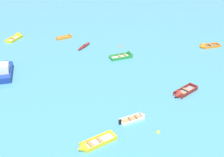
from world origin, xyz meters
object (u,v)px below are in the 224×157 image
(rowboat_yellow_cluster_inner, at_px, (18,37))
(motor_launch_deep_blue_distant_center, at_px, (5,70))
(mooring_buoy_near_foreground, at_px, (121,47))
(mooring_buoy_outer_edge, at_px, (158,132))
(rowboat_yellow_far_left, at_px, (89,146))
(rowboat_green_outer_right, at_px, (127,56))
(rowboat_orange_near_camera, at_px, (68,37))
(rowboat_maroon_center, at_px, (181,94))
(kayak_maroon_back_row_right, at_px, (84,46))
(rowboat_white_back_row_center, at_px, (138,117))
(rowboat_orange_outer_left, at_px, (205,46))

(rowboat_yellow_cluster_inner, bearing_deg, motor_launch_deep_blue_distant_center, -79.89)
(mooring_buoy_near_foreground, bearing_deg, mooring_buoy_outer_edge, -81.81)
(rowboat_yellow_far_left, bearing_deg, rowboat_green_outer_right, 78.09)
(rowboat_orange_near_camera, bearing_deg, rowboat_yellow_cluster_inner, -179.56)
(rowboat_green_outer_right, xyz_separation_m, mooring_buoy_outer_edge, (2.18, -16.52, -0.18))
(rowboat_green_outer_right, distance_m, mooring_buoy_near_foreground, 3.88)
(mooring_buoy_outer_edge, bearing_deg, rowboat_maroon_center, 62.35)
(kayak_maroon_back_row_right, bearing_deg, rowboat_white_back_row_center, -69.39)
(rowboat_green_outer_right, height_order, rowboat_yellow_cluster_inner, rowboat_green_outer_right)
(rowboat_yellow_cluster_inner, height_order, mooring_buoy_near_foreground, rowboat_yellow_cluster_inner)
(rowboat_maroon_center, xyz_separation_m, rowboat_yellow_cluster_inner, (-23.04, 17.71, -0.02))
(rowboat_yellow_cluster_inner, bearing_deg, rowboat_green_outer_right, -23.34)
(kayak_maroon_back_row_right, distance_m, rowboat_orange_outer_left, 18.25)
(rowboat_maroon_center, distance_m, rowboat_green_outer_right, 11.55)
(rowboat_orange_near_camera, relative_size, motor_launch_deep_blue_distant_center, 0.49)
(rowboat_orange_near_camera, xyz_separation_m, rowboat_yellow_cluster_inner, (-8.15, -0.06, 0.03))
(rowboat_yellow_far_left, bearing_deg, motor_launch_deep_blue_distant_center, 130.46)
(mooring_buoy_near_foreground, bearing_deg, rowboat_orange_near_camera, 156.13)
(rowboat_white_back_row_center, height_order, mooring_buoy_near_foreground, rowboat_white_back_row_center)
(rowboat_orange_near_camera, bearing_deg, rowboat_green_outer_right, -39.10)
(rowboat_maroon_center, distance_m, mooring_buoy_near_foreground, 15.30)
(rowboat_green_outer_right, distance_m, rowboat_yellow_cluster_inner, 19.09)
(kayak_maroon_back_row_right, bearing_deg, rowboat_green_outer_right, -29.68)
(rowboat_yellow_far_left, relative_size, mooring_buoy_near_foreground, 9.34)
(rowboat_yellow_far_left, bearing_deg, kayak_maroon_back_row_right, 96.27)
(rowboat_orange_near_camera, distance_m, rowboat_white_back_row_center, 24.18)
(rowboat_orange_near_camera, xyz_separation_m, rowboat_yellow_far_left, (5.48, -26.11, 0.02))
(rowboat_yellow_far_left, distance_m, rowboat_yellow_cluster_inner, 29.40)
(rowboat_orange_near_camera, bearing_deg, rowboat_maroon_center, -50.04)
(rowboat_yellow_far_left, xyz_separation_m, rowboat_orange_outer_left, (15.82, 22.02, -0.01))
(rowboat_maroon_center, relative_size, rowboat_orange_outer_left, 0.93)
(motor_launch_deep_blue_distant_center, distance_m, rowboat_orange_outer_left, 28.54)
(rowboat_green_outer_right, bearing_deg, rowboat_yellow_cluster_inner, 156.66)
(rowboat_maroon_center, xyz_separation_m, kayak_maroon_back_row_right, (-11.84, 13.75, -0.04))
(rowboat_orange_outer_left, height_order, mooring_buoy_outer_edge, rowboat_orange_outer_left)
(kayak_maroon_back_row_right, bearing_deg, rowboat_yellow_cluster_inner, 160.54)
(rowboat_yellow_cluster_inner, relative_size, mooring_buoy_near_foreground, 9.83)
(rowboat_orange_near_camera, bearing_deg, rowboat_yellow_far_left, -78.14)
(mooring_buoy_outer_edge, bearing_deg, motor_launch_deep_blue_distant_center, 146.93)
(rowboat_maroon_center, height_order, rowboat_orange_outer_left, rowboat_maroon_center)
(rowboat_orange_near_camera, xyz_separation_m, rowboat_white_back_row_center, (9.85, -22.09, -0.00))
(rowboat_orange_outer_left, xyz_separation_m, mooring_buoy_outer_edge, (-9.75, -20.05, -0.16))
(rowboat_green_outer_right, distance_m, kayak_maroon_back_row_right, 7.28)
(motor_launch_deep_blue_distant_center, height_order, mooring_buoy_near_foreground, motor_launch_deep_blue_distant_center)
(kayak_maroon_back_row_right, height_order, mooring_buoy_near_foreground, kayak_maroon_back_row_right)
(rowboat_yellow_far_left, bearing_deg, mooring_buoy_near_foreground, 81.95)
(rowboat_yellow_far_left, bearing_deg, rowboat_maroon_center, 41.54)
(rowboat_yellow_far_left, xyz_separation_m, kayak_maroon_back_row_right, (-2.43, 22.09, -0.01))
(rowboat_maroon_center, distance_m, rowboat_yellow_far_left, 12.57)
(mooring_buoy_near_foreground, distance_m, mooring_buoy_outer_edge, 20.53)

